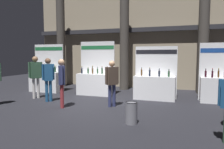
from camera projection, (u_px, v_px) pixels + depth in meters
name	position (u px, v px, depth m)	size (l,w,h in m)	color
ground_plane	(96.00, 105.00, 7.96)	(24.00, 24.00, 0.00)	black
hall_colonnade	(128.00, 37.00, 12.25)	(11.62, 1.40, 6.01)	gray
exhibitor_booth_0	(46.00, 80.00, 10.96)	(1.72, 0.66, 2.44)	white
exhibitor_booth_1	(95.00, 82.00, 10.03)	(1.74, 0.66, 2.53)	white
exhibitor_booth_2	(155.00, 86.00, 8.98)	(1.79, 0.66, 2.26)	white
exhibitor_booth_3	(224.00, 88.00, 8.29)	(1.83, 0.66, 2.38)	white
trash_bin	(131.00, 113.00, 5.78)	(0.33, 0.33, 0.61)	slate
visitor_0	(62.00, 79.00, 7.51)	(0.38, 0.45, 1.74)	maroon
visitor_1	(112.00, 79.00, 7.65)	(0.43, 0.45, 1.68)	navy
visitor_2	(36.00, 73.00, 9.18)	(0.44, 0.51, 1.83)	silver
visitor_5	(48.00, 76.00, 8.52)	(0.38, 0.38, 1.76)	navy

